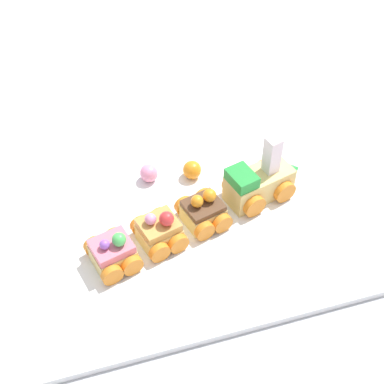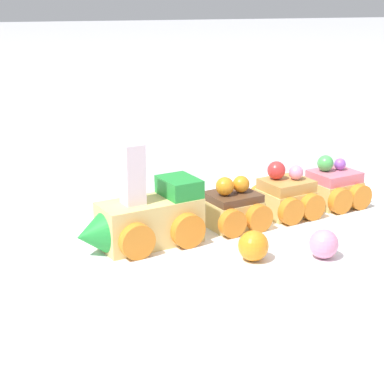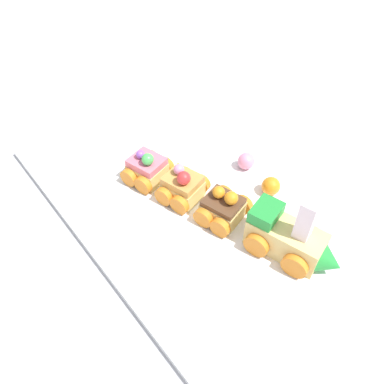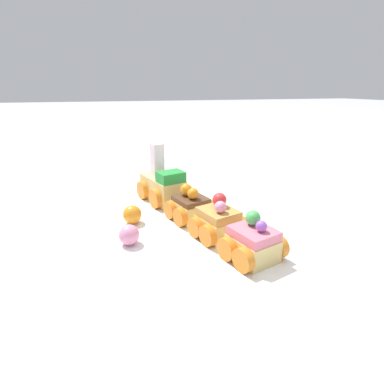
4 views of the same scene
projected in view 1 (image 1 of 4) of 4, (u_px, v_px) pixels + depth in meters
ground_plane at (214, 237)px, 0.82m from camera, size 10.00×10.00×0.00m
display_board at (215, 234)px, 0.81m from camera, size 0.75×0.33×0.01m
cake_train_locomotive at (263, 181)px, 0.84m from camera, size 0.14×0.09×0.11m
cake_car_chocolate at (203, 211)px, 0.81m from camera, size 0.08×0.08×0.06m
cake_car_caramel at (159, 231)px, 0.78m from camera, size 0.08×0.08×0.06m
cake_car_strawberry at (113, 253)px, 0.76m from camera, size 0.08×0.08×0.06m
gumball_orange at (191, 170)px, 0.88m from camera, size 0.03×0.03×0.03m
gumball_pink at (149, 173)px, 0.88m from camera, size 0.03×0.03×0.03m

